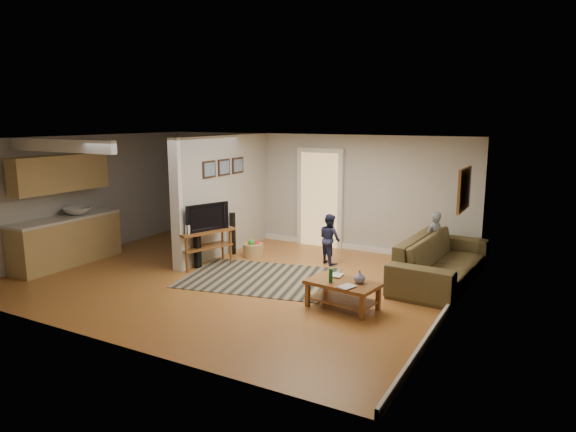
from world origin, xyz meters
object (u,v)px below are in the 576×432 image
object	(u,v)px
coffee_table	(344,288)
sofa	(440,282)
toddler	(329,263)
speaker_right	(233,233)
child	(431,271)
toy_basket	(253,249)
tv_console	(205,233)
speaker_left	(197,241)

from	to	relation	value
coffee_table	sofa	bearing A→B (deg)	63.59
coffee_table	toddler	world-z (taller)	coffee_table
speaker_right	child	world-z (taller)	speaker_right
sofa	speaker_right	xyz separation A→B (m)	(-4.30, -0.22, 0.45)
toy_basket	toddler	world-z (taller)	toddler
speaker_right	toy_basket	bearing A→B (deg)	12.85
toy_basket	toddler	distance (m)	1.63
tv_console	speaker_right	xyz separation A→B (m)	(-0.06, 1.01, -0.21)
coffee_table	toddler	bearing A→B (deg)	119.30
sofa	toddler	xyz separation A→B (m)	(-2.21, 0.12, 0.00)
speaker_right	child	bearing A→B (deg)	22.07
child	toy_basket	bearing A→B (deg)	-53.16
coffee_table	tv_console	xyz separation A→B (m)	(-3.24, 0.79, 0.33)
sofa	child	xyz separation A→B (m)	(-0.30, 0.59, 0.00)
speaker_left	sofa	bearing A→B (deg)	24.34
speaker_right	tv_console	bearing A→B (deg)	-76.00
coffee_table	toy_basket	xyz separation A→B (m)	(-2.80, 1.82, -0.17)
child	coffee_table	bearing A→B (deg)	9.04
sofa	speaker_right	bearing A→B (deg)	96.24
coffee_table	speaker_left	size ratio (longest dim) A/B	1.08
coffee_table	speaker_left	xyz separation A→B (m)	(-3.30, 0.62, 0.20)
tv_console	child	xyz separation A→B (m)	(3.94, 1.82, -0.66)
child	toddler	size ratio (longest dim) A/B	1.14
coffee_table	toddler	xyz separation A→B (m)	(-1.20, 2.14, -0.33)
speaker_left	child	xyz separation A→B (m)	(4.00, 1.99, -0.53)
child	speaker_left	bearing A→B (deg)	-39.41
sofa	speaker_left	bearing A→B (deg)	111.36
child	speaker_right	bearing A→B (deg)	-54.43
speaker_right	toddler	xyz separation A→B (m)	(2.09, 0.34, -0.45)
tv_console	toy_basket	size ratio (longest dim) A/B	2.89
tv_console	coffee_table	bearing A→B (deg)	6.29
speaker_left	toddler	distance (m)	2.64
sofa	toy_basket	size ratio (longest dim) A/B	6.49
sofa	speaker_left	size ratio (longest dim) A/B	2.59
coffee_table	speaker_right	size ratio (longest dim) A/B	1.28
tv_console	speaker_left	world-z (taller)	speaker_left
toy_basket	sofa	bearing A→B (deg)	2.98
coffee_table	child	xyz separation A→B (m)	(0.70, 2.62, -0.33)
sofa	coffee_table	size ratio (longest dim) A/B	2.40
tv_console	toy_basket	distance (m)	1.23
speaker_right	toy_basket	size ratio (longest dim) A/B	2.11
coffee_table	tv_console	distance (m)	3.35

